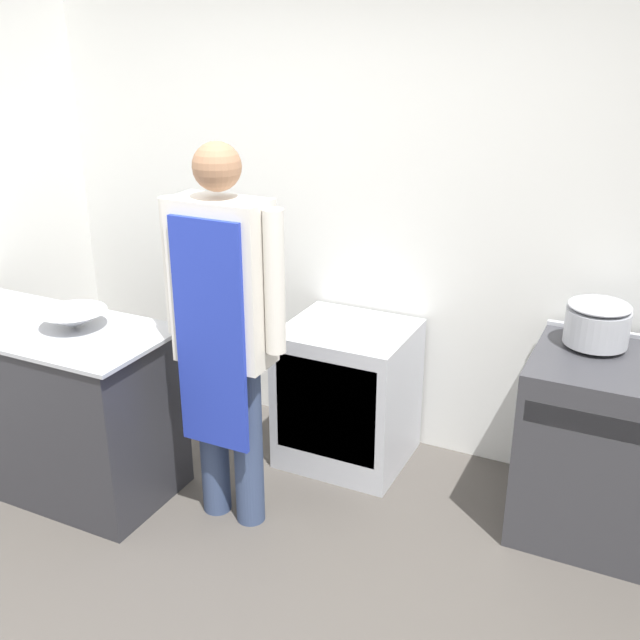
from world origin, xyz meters
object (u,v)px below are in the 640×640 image
stove (623,452)px  person_cook (224,320)px  stock_pot (598,322)px  mixing_bowl (74,319)px  fridge_unit (348,394)px

stove → person_cook: bearing=-158.4°
stock_pot → mixing_bowl: bearing=-159.3°
fridge_unit → stock_pot: (1.22, 0.05, 0.62)m
fridge_unit → person_cook: (-0.29, -0.75, 0.65)m
stove → stock_pot: stock_pot is taller
person_cook → stock_pot: 1.71m
stove → stock_pot: (-0.20, 0.12, 0.57)m
stock_pot → fridge_unit: bearing=-177.5°
stove → person_cook: 1.94m
stove → person_cook: person_cook is taller
person_cook → fridge_unit: bearing=68.7°
fridge_unit → person_cook: 1.03m
mixing_bowl → person_cook: bearing=5.8°
stove → mixing_bowl: size_ratio=2.74×
fridge_unit → person_cook: size_ratio=0.43×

